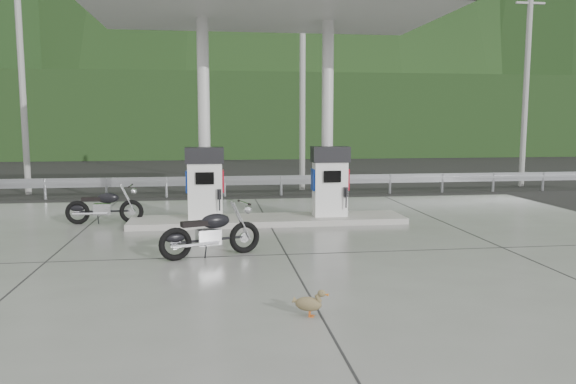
{
  "coord_description": "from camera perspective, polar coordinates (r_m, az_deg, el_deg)",
  "views": [
    {
      "loc": [
        -1.41,
        -11.63,
        2.6
      ],
      "look_at": [
        0.3,
        1.0,
        1.0
      ],
      "focal_mm": 35.0,
      "sensor_mm": 36.0,
      "label": 1
    }
  ],
  "objects": [
    {
      "name": "tree_band",
      "position": [
        41.66,
        -5.82,
        7.67
      ],
      "size": [
        80.0,
        6.0,
        6.0
      ],
      "primitive_type": "cube",
      "color": "black",
      "rests_on": "ground"
    },
    {
      "name": "motorcycle_right",
      "position": [
        10.89,
        -7.85,
        -4.21
      ],
      "size": [
        1.98,
        1.17,
        0.89
      ],
      "primitive_type": null,
      "rotation": [
        0.0,
        0.0,
        0.33
      ],
      "color": "black",
      "rests_on": "forecourt_apron"
    },
    {
      "name": "gas_pump_left",
      "position": [
        14.22,
        -8.43,
        0.9
      ],
      "size": [
        0.95,
        0.55,
        1.8
      ],
      "primitive_type": null,
      "color": "white",
      "rests_on": "pump_island"
    },
    {
      "name": "pump_island",
      "position": [
        14.42,
        -1.98,
        -2.85
      ],
      "size": [
        7.0,
        1.4,
        0.15
      ],
      "primitive_type": "cube",
      "color": "#A09C95",
      "rests_on": "forecourt_apron"
    },
    {
      "name": "motorcycle_left",
      "position": [
        15.02,
        -18.15,
        -1.44
      ],
      "size": [
        1.81,
        0.59,
        0.86
      ],
      "primitive_type": null,
      "rotation": [
        0.0,
        0.0,
        -0.01
      ],
      "color": "black",
      "rests_on": "forecourt_apron"
    },
    {
      "name": "gas_pump_right",
      "position": [
        14.53,
        4.29,
        1.09
      ],
      "size": [
        0.95,
        0.55,
        1.8
      ],
      "primitive_type": null,
      "color": "white",
      "rests_on": "pump_island"
    },
    {
      "name": "utility_pole_c",
      "position": [
        24.55,
        23.03,
        9.86
      ],
      "size": [
        0.22,
        0.22,
        8.0
      ],
      "primitive_type": "cylinder",
      "color": "gray",
      "rests_on": "ground"
    },
    {
      "name": "guardrail",
      "position": [
        19.78,
        -3.59,
        1.65
      ],
      "size": [
        26.0,
        0.16,
        1.42
      ],
      "primitive_type": null,
      "color": "gray",
      "rests_on": "ground"
    },
    {
      "name": "ground",
      "position": [
        12.0,
        -0.78,
        -5.36
      ],
      "size": [
        160.0,
        160.0,
        0.0
      ],
      "primitive_type": "plane",
      "color": "black",
      "rests_on": "ground"
    },
    {
      "name": "road",
      "position": [
        23.32,
        -4.2,
        0.74
      ],
      "size": [
        60.0,
        7.0,
        0.01
      ],
      "primitive_type": "cube",
      "color": "black",
      "rests_on": "ground"
    },
    {
      "name": "canopy_roof",
      "position": [
        14.47,
        -2.08,
        18.18
      ],
      "size": [
        8.5,
        5.0,
        0.4
      ],
      "primitive_type": "cube",
      "color": "beige",
      "rests_on": "canopy_column_left"
    },
    {
      "name": "utility_pole_a",
      "position": [
        22.18,
        -25.39,
        10.09
      ],
      "size": [
        0.22,
        0.22,
        8.0
      ],
      "primitive_type": "cylinder",
      "color": "gray",
      "rests_on": "ground"
    },
    {
      "name": "utility_pole_b",
      "position": [
        21.45,
        1.48,
        10.89
      ],
      "size": [
        0.22,
        0.22,
        8.0
      ],
      "primitive_type": "cylinder",
      "color": "gray",
      "rests_on": "ground"
    },
    {
      "name": "canopy_column_right",
      "position": [
        14.84,
        4.03,
        7.41
      ],
      "size": [
        0.3,
        0.3,
        5.0
      ],
      "primitive_type": "cylinder",
      "color": "silver",
      "rests_on": "pump_island"
    },
    {
      "name": "forecourt_apron",
      "position": [
        12.0,
        -0.78,
        -5.31
      ],
      "size": [
        18.0,
        14.0,
        0.02
      ],
      "primitive_type": "cube",
      "color": "slate",
      "rests_on": "ground"
    },
    {
      "name": "canopy_column_left",
      "position": [
        14.54,
        -8.53,
        7.35
      ],
      "size": [
        0.3,
        0.3,
        5.0
      ],
      "primitive_type": "cylinder",
      "color": "silver",
      "rests_on": "pump_island"
    },
    {
      "name": "duck",
      "position": [
        7.64,
        2.08,
        -11.33
      ],
      "size": [
        0.46,
        0.29,
        0.32
      ],
      "primitive_type": null,
      "rotation": [
        0.0,
        0.0,
        -0.39
      ],
      "color": "brown",
      "rests_on": "forecourt_apron"
    },
    {
      "name": "forested_hills",
      "position": [
        71.69,
        -6.6,
        5.03
      ],
      "size": [
        100.0,
        40.0,
        140.0
      ],
      "primitive_type": null,
      "color": "black",
      "rests_on": "ground"
    }
  ]
}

